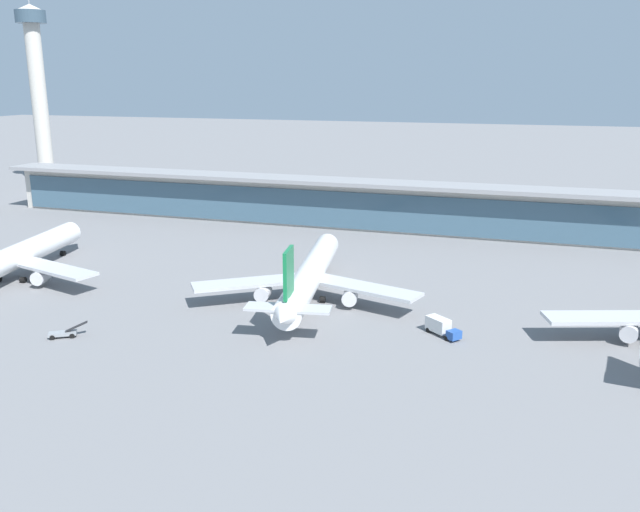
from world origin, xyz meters
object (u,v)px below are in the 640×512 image
object	(u,v)px
airliner_centre_stand	(309,276)
service_truck_near_nose_grey	(64,333)
airliner_left_stand	(12,258)
control_tower	(38,84)
service_truck_under_wing_blue	(441,326)

from	to	relation	value
airliner_centre_stand	service_truck_near_nose_grey	bearing A→B (deg)	-135.96
airliner_left_stand	airliner_centre_stand	size ratio (longest dim) A/B	1.00
airliner_left_stand	control_tower	world-z (taller)	control_tower
service_truck_near_nose_grey	airliner_left_stand	bearing A→B (deg)	142.99
service_truck_near_nose_grey	service_truck_under_wing_blue	distance (m)	68.00
control_tower	airliner_left_stand	bearing A→B (deg)	-53.14
airliner_left_stand	service_truck_near_nose_grey	distance (m)	43.09
airliner_centre_stand	control_tower	world-z (taller)	control_tower
service_truck_under_wing_blue	airliner_left_stand	bearing A→B (deg)	177.87
service_truck_near_nose_grey	control_tower	world-z (taller)	control_tower
service_truck_near_nose_grey	service_truck_under_wing_blue	size ratio (longest dim) A/B	0.91
airliner_left_stand	service_truck_under_wing_blue	world-z (taller)	airliner_left_stand
airliner_centre_stand	service_truck_under_wing_blue	distance (m)	31.73
airliner_left_stand	control_tower	size ratio (longest dim) A/B	0.78
service_truck_near_nose_grey	service_truck_under_wing_blue	world-z (taller)	service_truck_under_wing_blue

